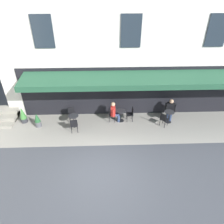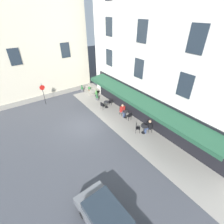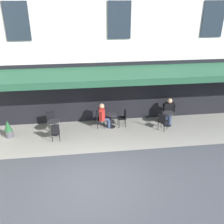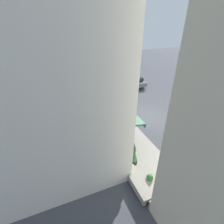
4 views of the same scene
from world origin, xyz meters
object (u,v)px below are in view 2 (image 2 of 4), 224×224
at_px(cafe_table_streetside, 125,113).
at_px(parked_car_grey, 109,221).
at_px(cafe_chair_black_kerbside, 151,127).
at_px(no_parking_sign, 43,90).
at_px(seated_patron_in_red, 123,110).
at_px(potted_plant_entrance_left, 89,89).
at_px(cafe_chair_black_near_door, 122,110).
at_px(cafe_table_near_entrance, 144,129).
at_px(cafe_chair_black_corner_right, 102,105).
at_px(potted_plant_mid_terrace, 96,92).
at_px(seated_companion_in_black, 149,126).
at_px(cafe_chair_black_under_awning, 110,101).
at_px(cafe_table_mid_terrace, 107,104).
at_px(cafe_chair_black_back_row, 137,127).
at_px(potted_plant_entrance_right, 97,97).
at_px(potted_plant_under_sign, 82,88).
at_px(cafe_chair_black_by_window, 129,116).

distance_m(cafe_table_streetside, parked_car_grey, 10.40).
height_order(cafe_chair_black_kerbside, no_parking_sign, no_parking_sign).
relative_size(seated_patron_in_red, no_parking_sign, 0.52).
bearing_deg(potted_plant_entrance_left, cafe_chair_black_near_door, 179.90).
height_order(cafe_table_near_entrance, no_parking_sign, no_parking_sign).
bearing_deg(seated_patron_in_red, parked_car_grey, 137.59).
height_order(cafe_table_streetside, parked_car_grey, parked_car_grey).
distance_m(cafe_chair_black_corner_right, potted_plant_mid_terrace, 3.49).
relative_size(seated_companion_in_black, potted_plant_mid_terrace, 1.28).
xyz_separation_m(cafe_chair_black_under_awning, cafe_table_streetside, (-3.06, 0.17, -0.06)).
relative_size(cafe_table_mid_terrace, cafe_chair_black_under_awning, 0.82).
height_order(cafe_chair_black_back_row, potted_plant_mid_terrace, potted_plant_mid_terrace).
xyz_separation_m(no_parking_sign, potted_plant_entrance_right, (-2.68, -5.57, -1.36)).
xyz_separation_m(seated_companion_in_black, potted_plant_mid_terrace, (9.16, 0.07, -0.20)).
bearing_deg(cafe_chair_black_near_door, potted_plant_mid_terrace, -0.97).
bearing_deg(potted_plant_entrance_right, cafe_table_near_entrance, -178.71).
xyz_separation_m(no_parking_sign, potted_plant_under_sign, (0.55, -5.13, -1.26)).
bearing_deg(seated_companion_in_black, cafe_chair_black_near_door, 2.53).
xyz_separation_m(cafe_chair_black_under_awning, cafe_chair_black_near_door, (-2.43, 0.16, 0.00)).
bearing_deg(cafe_table_streetside, seated_companion_in_black, -176.76).
bearing_deg(cafe_chair_black_kerbside, parked_car_grey, 119.52).
bearing_deg(cafe_table_streetside, cafe_table_near_entrance, 175.92).
xyz_separation_m(cafe_chair_black_kerbside, seated_companion_in_black, (0.08, 0.20, 0.16)).
bearing_deg(potted_plant_mid_terrace, cafe_chair_black_by_window, 179.26).
bearing_deg(potted_plant_under_sign, potted_plant_entrance_right, -172.20).
bearing_deg(cafe_chair_black_corner_right, potted_plant_under_sign, -2.30).
xyz_separation_m(cafe_chair_black_under_awning, potted_plant_entrance_left, (4.72, 0.15, -0.16)).
relative_size(no_parking_sign, potted_plant_entrance_left, 3.67).
relative_size(potted_plant_entrance_right, potted_plant_mid_terrace, 0.85).
relative_size(cafe_chair_black_kerbside, seated_patron_in_red, 0.68).
height_order(cafe_table_near_entrance, cafe_chair_black_corner_right, cafe_chair_black_corner_right).
relative_size(cafe_table_streetside, parked_car_grey, 0.17).
bearing_deg(potted_plant_under_sign, seated_companion_in_black, -174.93).
bearing_deg(cafe_chair_black_by_window, potted_plant_entrance_left, -0.05).
xyz_separation_m(cafe_table_near_entrance, potted_plant_entrance_right, (8.00, 0.18, -0.06)).
distance_m(cafe_chair_black_kerbside, cafe_chair_black_by_window, 2.58).
height_order(potted_plant_under_sign, potted_plant_mid_terrace, potted_plant_under_sign).
bearing_deg(potted_plant_entrance_left, potted_plant_under_sign, 60.38).
bearing_deg(cafe_chair_black_near_door, cafe_chair_black_by_window, -179.73).
xyz_separation_m(cafe_table_near_entrance, cafe_chair_black_near_door, (3.59, -0.22, 0.06)).
relative_size(cafe_chair_black_corner_right, seated_companion_in_black, 0.68).
bearing_deg(potted_plant_under_sign, potted_plant_entrance_left, -119.62).
relative_size(cafe_chair_black_corner_right, no_parking_sign, 0.35).
bearing_deg(parked_car_grey, potted_plant_entrance_left, -25.35).
bearing_deg(cafe_table_mid_terrace, cafe_chair_black_by_window, -172.71).
xyz_separation_m(cafe_chair_black_kerbside, cafe_chair_black_under_awning, (6.25, 0.21, 0.00)).
height_order(cafe_chair_black_corner_right, no_parking_sign, no_parking_sign).
relative_size(cafe_chair_black_near_door, potted_plant_mid_terrace, 0.87).
relative_size(cafe_chair_black_kerbside, cafe_table_streetside, 1.21).
height_order(cafe_table_near_entrance, cafe_chair_black_under_awning, cafe_chair_black_under_awning).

